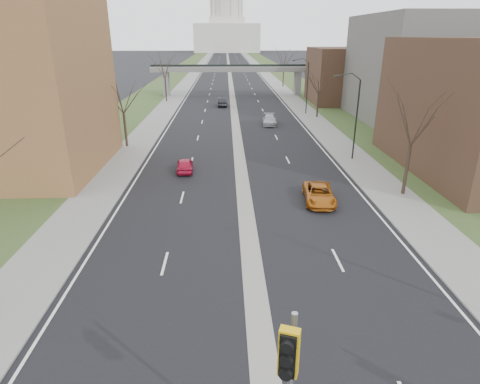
{
  "coord_description": "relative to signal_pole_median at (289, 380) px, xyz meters",
  "views": [
    {
      "loc": [
        -1.37,
        -7.98,
        12.2
      ],
      "look_at": [
        -0.65,
        12.81,
        4.03
      ],
      "focal_mm": 30.0,
      "sensor_mm": 36.0,
      "label": 1
    }
  ],
  "objects": [
    {
      "name": "road_surface",
      "position": [
        -0.11,
        150.43,
        -4.14
      ],
      "size": [
        20.0,
        600.0,
        0.01
      ],
      "primitive_type": "cube",
      "color": "black",
      "rests_on": "ground"
    },
    {
      "name": "median_strip",
      "position": [
        -0.11,
        150.43,
        -4.15
      ],
      "size": [
        1.2,
        600.0,
        0.02
      ],
      "primitive_type": "cube",
      "color": "gray",
      "rests_on": "ground"
    },
    {
      "name": "sidewalk_right",
      "position": [
        11.89,
        150.43,
        -4.09
      ],
      "size": [
        4.0,
        600.0,
        0.12
      ],
      "primitive_type": "cube",
      "color": "gray",
      "rests_on": "ground"
    },
    {
      "name": "sidewalk_left",
      "position": [
        -12.11,
        150.43,
        -4.09
      ],
      "size": [
        4.0,
        600.0,
        0.12
      ],
      "primitive_type": "cube",
      "color": "gray",
      "rests_on": "ground"
    },
    {
      "name": "grass_verge_right",
      "position": [
        17.89,
        150.43,
        -4.1
      ],
      "size": [
        8.0,
        600.0,
        0.1
      ],
      "primitive_type": "cube",
      "color": "#293B1B",
      "rests_on": "ground"
    },
    {
      "name": "grass_verge_left",
      "position": [
        -18.11,
        150.43,
        -4.1
      ],
      "size": [
        8.0,
        600.0,
        0.1
      ],
      "primitive_type": "cube",
      "color": "#293B1B",
      "rests_on": "ground"
    },
    {
      "name": "commercial_block_mid",
      "position": [
        27.89,
        52.43,
        3.35
      ],
      "size": [
        18.0,
        22.0,
        15.0
      ],
      "primitive_type": "cube",
      "color": "#5D5B55",
      "rests_on": "ground"
    },
    {
      "name": "commercial_block_far",
      "position": [
        21.89,
        70.43,
        0.85
      ],
      "size": [
        14.0,
        14.0,
        10.0
      ],
      "primitive_type": "cube",
      "color": "#493322",
      "rests_on": "ground"
    },
    {
      "name": "pedestrian_bridge",
      "position": [
        -0.11,
        80.43,
        0.7
      ],
      "size": [
        34.0,
        3.0,
        6.45
      ],
      "color": "slate",
      "rests_on": "ground"
    },
    {
      "name": "capitol",
      "position": [
        -0.11,
        320.43,
        14.45
      ],
      "size": [
        48.0,
        42.0,
        55.75
      ],
      "color": "silver",
      "rests_on": "ground"
    },
    {
      "name": "streetlight_mid",
      "position": [
        10.88,
        32.43,
        2.81
      ],
      "size": [
        2.61,
        0.2,
        8.7
      ],
      "color": "black",
      "rests_on": "sidewalk_right"
    },
    {
      "name": "streetlight_far",
      "position": [
        10.88,
        58.43,
        2.81
      ],
      "size": [
        2.61,
        0.2,
        8.7
      ],
      "color": "black",
      "rests_on": "sidewalk_right"
    },
    {
      "name": "tree_left_b",
      "position": [
        -13.11,
        38.43,
        2.08
      ],
      "size": [
        6.75,
        6.75,
        8.81
      ],
      "color": "#382B21",
      "rests_on": "sidewalk_left"
    },
    {
      "name": "tree_left_c",
      "position": [
        -13.11,
        72.43,
        2.9
      ],
      "size": [
        7.65,
        7.65,
        9.99
      ],
      "color": "#382B21",
      "rests_on": "sidewalk_left"
    },
    {
      "name": "tree_right_a",
      "position": [
        12.89,
        22.43,
        2.49
      ],
      "size": [
        7.2,
        7.2,
        9.4
      ],
      "color": "#382B21",
      "rests_on": "sidewalk_right"
    },
    {
      "name": "tree_right_b",
      "position": [
        12.89,
        55.43,
        1.67
      ],
      "size": [
        6.3,
        6.3,
        8.22
      ],
      "color": "#382B21",
      "rests_on": "sidewalk_right"
    },
    {
      "name": "tree_right_c",
      "position": [
        12.89,
        95.43,
        2.9
      ],
      "size": [
        7.65,
        7.65,
        9.99
      ],
      "color": "#382B21",
      "rests_on": "sidewalk_right"
    },
    {
      "name": "signal_pole_median",
      "position": [
        0.0,
        0.0,
        0.0
      ],
      "size": [
        0.83,
        0.99,
        5.95
      ],
      "rotation": [
        0.0,
        0.0,
        -0.35
      ],
      "color": "gray",
      "rests_on": "ground"
    },
    {
      "name": "car_left_near",
      "position": [
        -5.49,
        29.16,
        -3.5
      ],
      "size": [
        1.76,
        3.86,
        1.29
      ],
      "primitive_type": "imported",
      "rotation": [
        0.0,
        0.0,
        3.21
      ],
      "color": "#B11433",
      "rests_on": "ground"
    },
    {
      "name": "car_left_far",
      "position": [
        -2.11,
        66.93,
        -3.39
      ],
      "size": [
        1.68,
        4.61,
        1.51
      ],
      "primitive_type": "imported",
      "rotation": [
        0.0,
        0.0,
        3.12
      ],
      "color": "black",
      "rests_on": "ground"
    },
    {
      "name": "car_right_near",
      "position": [
        5.68,
        21.17,
        -3.48
      ],
      "size": [
        2.65,
        5.0,
        1.34
      ],
      "primitive_type": "imported",
      "rotation": [
        0.0,
        0.0,
        -0.09
      ],
      "color": "#A55511",
      "rests_on": "ground"
    },
    {
      "name": "car_right_mid",
      "position": [
        4.82,
        50.29,
        -3.46
      ],
      "size": [
        2.26,
        4.85,
        1.37
      ],
      "primitive_type": "imported",
      "rotation": [
        0.0,
        0.0,
        -0.07
      ],
      "color": "#A4A4AC",
      "rests_on": "ground"
    }
  ]
}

